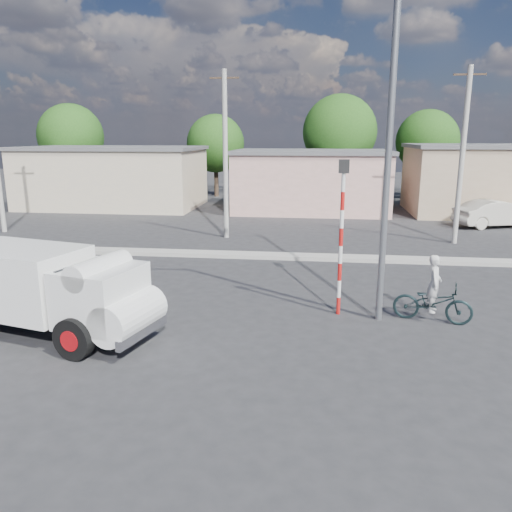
# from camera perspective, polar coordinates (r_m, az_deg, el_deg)

# --- Properties ---
(ground_plane) EXTENTS (120.00, 120.00, 0.00)m
(ground_plane) POSITION_cam_1_polar(r_m,az_deg,el_deg) (13.42, -4.35, -8.21)
(ground_plane) COLOR #29292B
(ground_plane) RESTS_ON ground
(median) EXTENTS (40.00, 0.80, 0.16)m
(median) POSITION_cam_1_polar(r_m,az_deg,el_deg) (20.94, -0.01, 0.08)
(median) COLOR #99968E
(median) RESTS_ON ground
(truck) EXTENTS (5.69, 3.19, 2.22)m
(truck) POSITION_cam_1_polar(r_m,az_deg,el_deg) (13.49, -22.20, -3.56)
(truck) COLOR black
(truck) RESTS_ON ground
(bicycle) EXTENTS (2.20, 1.22, 1.10)m
(bicycle) POSITION_cam_1_polar(r_m,az_deg,el_deg) (14.48, 19.53, -5.03)
(bicycle) COLOR #172729
(bicycle) RESTS_ON ground
(cyclist) EXTENTS (0.51, 0.65, 1.57)m
(cyclist) POSITION_cam_1_polar(r_m,az_deg,el_deg) (14.41, 19.60, -4.13)
(cyclist) COLOR silver
(cyclist) RESTS_ON ground
(car_cream) EXTENTS (4.85, 3.01, 1.51)m
(car_cream) POSITION_cam_1_polar(r_m,az_deg,el_deg) (30.89, 25.72, 4.40)
(car_cream) COLOR beige
(car_cream) RESTS_ON ground
(traffic_pole) EXTENTS (0.28, 0.18, 4.36)m
(traffic_pole) POSITION_cam_1_polar(r_m,az_deg,el_deg) (13.92, 9.76, 3.54)
(traffic_pole) COLOR red
(traffic_pole) RESTS_ON ground
(streetlight) EXTENTS (2.34, 0.22, 9.00)m
(streetlight) POSITION_cam_1_polar(r_m,az_deg,el_deg) (13.49, 14.31, 13.12)
(streetlight) COLOR slate
(streetlight) RESTS_ON ground
(building_row) EXTENTS (37.80, 7.30, 4.44)m
(building_row) POSITION_cam_1_polar(r_m,az_deg,el_deg) (34.35, 4.81, 8.81)
(building_row) COLOR beige
(building_row) RESTS_ON ground
(tree_row) EXTENTS (34.13, 7.32, 8.10)m
(tree_row) POSITION_cam_1_polar(r_m,az_deg,el_deg) (41.10, 0.48, 13.39)
(tree_row) COLOR #38281E
(tree_row) RESTS_ON ground
(utility_poles) EXTENTS (35.40, 0.24, 8.00)m
(utility_poles) POSITION_cam_1_polar(r_m,az_deg,el_deg) (24.23, 9.02, 11.29)
(utility_poles) COLOR #99968E
(utility_poles) RESTS_ON ground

